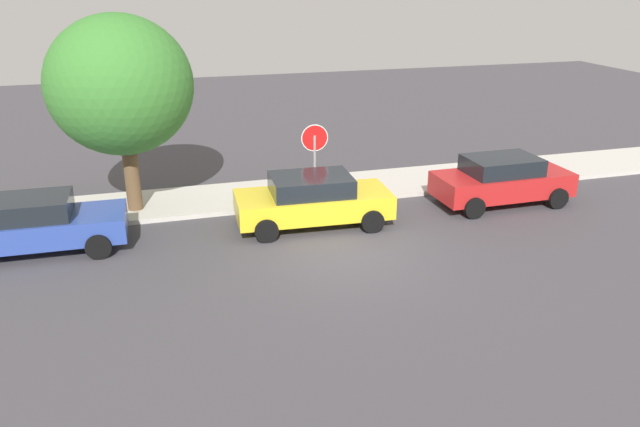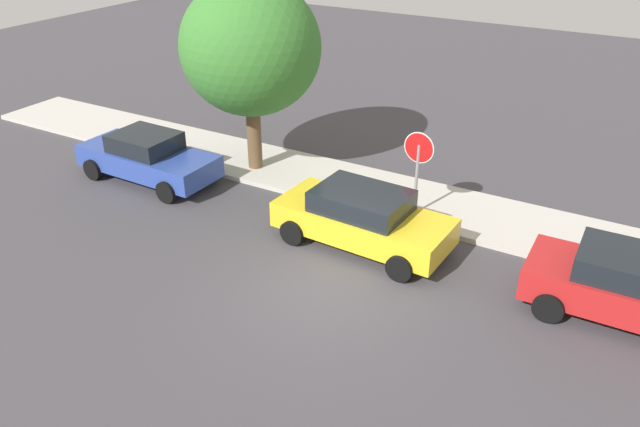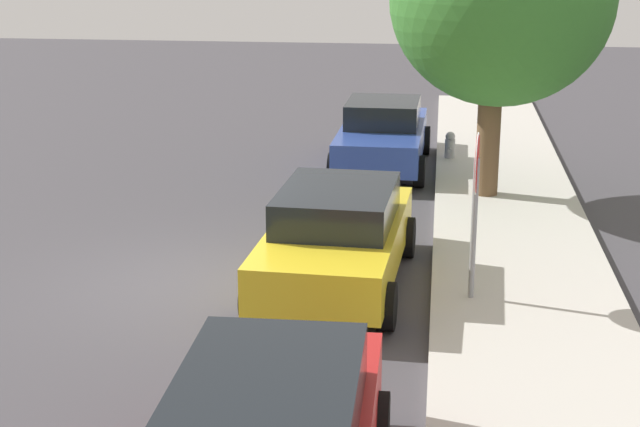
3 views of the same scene
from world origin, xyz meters
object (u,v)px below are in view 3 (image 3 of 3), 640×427
Objects in this scene: parked_car_yellow at (337,236)px; fire_hydrant at (450,148)px; stop_sign at (476,188)px; parked_car_blue at (383,135)px.

fire_hydrant is (-7.75, 1.66, -0.40)m from parked_car_yellow.
parked_car_yellow is at bearing -12.09° from fire_hydrant.
stop_sign is 2.21m from parked_car_yellow.
parked_car_yellow is at bearing -107.29° from stop_sign.
parked_car_blue is 1.59m from fire_hydrant.
fire_hydrant is (-8.35, -0.26, -1.33)m from stop_sign.
parked_car_yellow reaches higher than fire_hydrant.
stop_sign is 0.55× the size of parked_car_yellow.
parked_car_yellow is (-0.60, -1.92, -0.93)m from stop_sign.
stop_sign reaches higher than parked_car_yellow.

